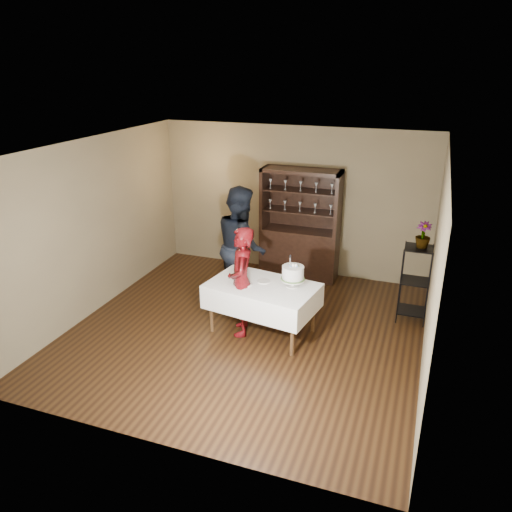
# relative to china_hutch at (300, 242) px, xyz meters

# --- Properties ---
(floor) EXTENTS (5.00, 5.00, 0.00)m
(floor) POSITION_rel_china_hutch_xyz_m (-0.20, -2.25, -0.66)
(floor) COLOR black
(floor) RESTS_ON ground
(ceiling) EXTENTS (5.00, 5.00, 0.00)m
(ceiling) POSITION_rel_china_hutch_xyz_m (-0.20, -2.25, 2.04)
(ceiling) COLOR silver
(ceiling) RESTS_ON back_wall
(back_wall) EXTENTS (5.00, 0.02, 2.70)m
(back_wall) POSITION_rel_china_hutch_xyz_m (-0.20, 0.25, 0.69)
(back_wall) COLOR brown
(back_wall) RESTS_ON floor
(wall_left) EXTENTS (0.02, 5.00, 2.70)m
(wall_left) POSITION_rel_china_hutch_xyz_m (-2.70, -2.25, 0.69)
(wall_left) COLOR brown
(wall_left) RESTS_ON floor
(wall_right) EXTENTS (0.02, 5.00, 2.70)m
(wall_right) POSITION_rel_china_hutch_xyz_m (2.30, -2.25, 0.69)
(wall_right) COLOR brown
(wall_right) RESTS_ON floor
(china_hutch) EXTENTS (1.40, 0.48, 2.00)m
(china_hutch) POSITION_rel_china_hutch_xyz_m (0.00, 0.00, 0.00)
(china_hutch) COLOR black
(china_hutch) RESTS_ON floor
(plant_etagere) EXTENTS (0.42, 0.42, 1.20)m
(plant_etagere) POSITION_rel_china_hutch_xyz_m (2.08, -1.05, -0.01)
(plant_etagere) COLOR black
(plant_etagere) RESTS_ON floor
(cake_table) EXTENTS (1.66, 1.17, 0.76)m
(cake_table) POSITION_rel_china_hutch_xyz_m (0.04, -2.19, -0.08)
(cake_table) COLOR white
(cake_table) RESTS_ON floor
(woman) EXTENTS (0.56, 0.69, 1.62)m
(woman) POSITION_rel_china_hutch_xyz_m (-0.24, -2.29, 0.14)
(woman) COLOR #360408
(woman) RESTS_ON floor
(man) EXTENTS (1.13, 1.19, 1.94)m
(man) POSITION_rel_china_hutch_xyz_m (-0.63, -1.31, 0.31)
(man) COLOR black
(man) RESTS_ON floor
(cake) EXTENTS (0.37, 0.37, 0.48)m
(cake) POSITION_rel_china_hutch_xyz_m (0.46, -2.09, 0.29)
(cake) COLOR white
(cake) RESTS_ON cake_table
(plate_near) EXTENTS (0.25, 0.25, 0.01)m
(plate_near) POSITION_rel_china_hutch_xyz_m (-0.20, -2.26, 0.11)
(plate_near) COLOR white
(plate_near) RESTS_ON cake_table
(plate_far) EXTENTS (0.24, 0.24, 0.01)m
(plate_far) POSITION_rel_china_hutch_xyz_m (0.02, -2.09, 0.11)
(plate_far) COLOR white
(plate_far) RESTS_ON cake_table
(potted_plant) EXTENTS (0.23, 0.23, 0.39)m
(potted_plant) POSITION_rel_china_hutch_xyz_m (2.11, -1.03, 0.72)
(potted_plant) COLOR #486A32
(potted_plant) RESTS_ON plant_etagere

